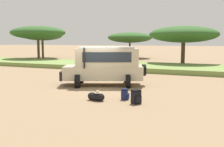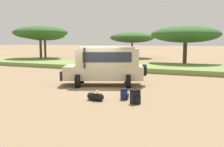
% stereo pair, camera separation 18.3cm
% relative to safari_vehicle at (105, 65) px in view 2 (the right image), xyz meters
% --- Properties ---
extents(ground_plane, '(320.00, 320.00, 0.00)m').
position_rel_safari_vehicle_xyz_m(ground_plane, '(-0.08, -0.91, -1.29)').
color(ground_plane, '#8C7051').
extents(grass_bank, '(120.00, 7.00, 0.44)m').
position_rel_safari_vehicle_xyz_m(grass_bank, '(-0.08, 10.52, -1.07)').
color(grass_bank, olive).
rests_on(grass_bank, ground_plane).
extents(safari_vehicle, '(5.37, 3.85, 2.44)m').
position_rel_safari_vehicle_xyz_m(safari_vehicle, '(0.00, 0.00, 0.00)').
color(safari_vehicle, beige).
rests_on(safari_vehicle, ground_plane).
extents(backpack_beside_front_wheel, '(0.39, 0.43, 0.52)m').
position_rel_safari_vehicle_xyz_m(backpack_beside_front_wheel, '(2.70, -3.37, -1.04)').
color(backpack_beside_front_wheel, navy).
rests_on(backpack_beside_front_wheel, ground_plane).
extents(backpack_cluster_center, '(0.48, 0.48, 0.63)m').
position_rel_safari_vehicle_xyz_m(backpack_cluster_center, '(3.47, -3.97, -0.99)').
color(backpack_cluster_center, black).
rests_on(backpack_cluster_center, ground_plane).
extents(duffel_bag_low_black_case, '(0.88, 0.42, 0.48)m').
position_rel_safari_vehicle_xyz_m(duffel_bag_low_black_case, '(1.54, -4.14, -1.10)').
color(duffel_bag_low_black_case, black).
rests_on(duffel_bag_low_black_case, ground_plane).
extents(acacia_tree_far_left, '(6.54, 6.88, 4.57)m').
position_rel_safari_vehicle_xyz_m(acacia_tree_far_left, '(-21.71, 20.72, 2.45)').
color(acacia_tree_far_left, brown).
rests_on(acacia_tree_far_left, ground_plane).
extents(acacia_tree_left_mid, '(7.94, 6.84, 4.90)m').
position_rel_safari_vehicle_xyz_m(acacia_tree_left_mid, '(-17.33, 14.41, 2.70)').
color(acacia_tree_left_mid, brown).
rests_on(acacia_tree_left_mid, ground_plane).
extents(acacia_tree_centre_back, '(7.43, 7.51, 4.30)m').
position_rel_safari_vehicle_xyz_m(acacia_tree_centre_back, '(-8.31, 26.78, 2.13)').
color(acacia_tree_centre_back, brown).
rests_on(acacia_tree_centre_back, ground_plane).
extents(acacia_tree_right_mid, '(7.60, 7.55, 4.48)m').
position_rel_safari_vehicle_xyz_m(acacia_tree_right_mid, '(2.36, 15.26, 2.26)').
color(acacia_tree_right_mid, brown).
rests_on(acacia_tree_right_mid, ground_plane).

